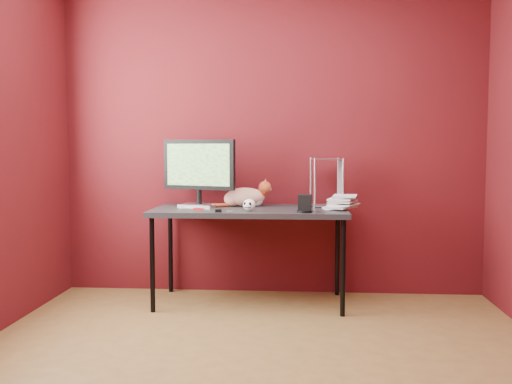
# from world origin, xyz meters

# --- Properties ---
(room) EXTENTS (3.52, 3.52, 2.61)m
(room) POSITION_xyz_m (0.00, 0.00, 1.45)
(room) COLOR brown
(room) RESTS_ON ground
(desk) EXTENTS (1.50, 0.70, 0.75)m
(desk) POSITION_xyz_m (-0.15, 1.37, 0.70)
(desk) COLOR black
(desk) RESTS_ON ground
(monitor) EXTENTS (0.60, 0.28, 0.53)m
(monitor) POSITION_xyz_m (-0.56, 1.45, 1.05)
(monitor) COLOR silver
(monitor) RESTS_ON desk
(cat) EXTENTS (0.47, 0.21, 0.22)m
(cat) POSITION_xyz_m (-0.20, 1.52, 0.83)
(cat) COLOR #D25A2C
(cat) RESTS_ON desk
(skull_mug) EXTENTS (0.09, 0.10, 0.09)m
(skull_mug) POSITION_xyz_m (-0.14, 1.17, 0.80)
(skull_mug) COLOR white
(skull_mug) RESTS_ON desk
(speaker) EXTENTS (0.11, 0.11, 0.13)m
(speaker) POSITION_xyz_m (0.27, 1.12, 0.81)
(speaker) COLOR black
(speaker) RESTS_ON desk
(book_stack) EXTENTS (0.28, 0.30, 1.21)m
(book_stack) POSITION_xyz_m (0.48, 1.42, 1.36)
(book_stack) COLOR beige
(book_stack) RESTS_ON desk
(wire_rack) EXTENTS (0.25, 0.22, 0.39)m
(wire_rack) POSITION_xyz_m (0.45, 1.54, 0.94)
(wire_rack) COLOR silver
(wire_rack) RESTS_ON desk
(pocket_knife) EXTENTS (0.08, 0.04, 0.02)m
(pocket_knife) POSITION_xyz_m (-0.53, 1.22, 0.76)
(pocket_knife) COLOR #B10D11
(pocket_knife) RESTS_ON desk
(black_gadget) EXTENTS (0.05, 0.03, 0.02)m
(black_gadget) POSITION_xyz_m (-0.36, 1.08, 0.76)
(black_gadget) COLOR black
(black_gadget) RESTS_ON desk
(washer) EXTENTS (0.05, 0.05, 0.00)m
(washer) POSITION_xyz_m (-0.28, 1.13, 0.75)
(washer) COLOR silver
(washer) RESTS_ON desk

